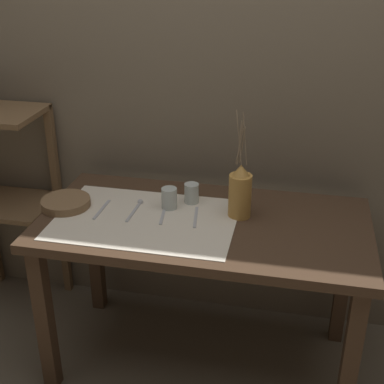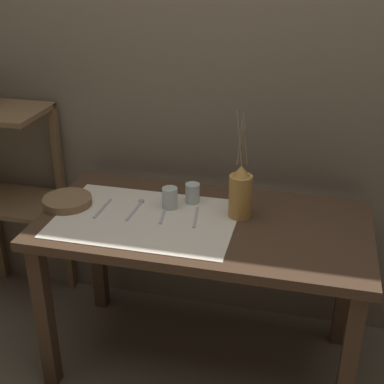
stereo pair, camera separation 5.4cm
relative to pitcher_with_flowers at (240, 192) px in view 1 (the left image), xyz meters
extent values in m
plane|color=brown|center=(-0.14, -0.07, -0.84)|extent=(12.00, 12.00, 0.00)
cube|color=#6B5E4C|center=(-0.14, 0.38, 0.36)|extent=(7.00, 0.06, 2.40)
cube|color=#422D1E|center=(-0.14, -0.07, -0.13)|extent=(1.32, 0.68, 0.04)
cube|color=#422D1E|center=(-0.74, -0.34, -0.49)|extent=(0.06, 0.06, 0.69)
cube|color=#422D1E|center=(0.47, -0.34, -0.49)|extent=(0.06, 0.06, 0.69)
cube|color=#422D1E|center=(-0.74, 0.21, -0.49)|extent=(0.06, 0.06, 0.69)
cube|color=#422D1E|center=(0.47, 0.21, -0.49)|extent=(0.06, 0.06, 0.69)
cube|color=brown|center=(-1.17, 0.17, -0.26)|extent=(0.45, 0.33, 0.02)
cube|color=brown|center=(-0.96, 0.32, -0.31)|extent=(0.04, 0.04, 1.05)
cube|color=beige|center=(-0.36, -0.11, -0.10)|extent=(0.72, 0.49, 0.00)
cylinder|color=#B7843D|center=(0.00, 0.00, -0.02)|extent=(0.09, 0.09, 0.18)
cone|color=#B7843D|center=(0.00, 0.00, 0.10)|extent=(0.07, 0.07, 0.05)
cylinder|color=#847056|center=(0.00, 0.00, 0.20)|extent=(0.02, 0.03, 0.16)
cylinder|color=#847056|center=(-0.01, 0.00, 0.20)|extent=(0.03, 0.02, 0.15)
cylinder|color=#847056|center=(-0.01, -0.01, 0.22)|extent=(0.02, 0.04, 0.20)
cylinder|color=#847056|center=(-0.01, 0.00, 0.21)|extent=(0.01, 0.02, 0.18)
cylinder|color=#847056|center=(-0.01, 0.00, 0.23)|extent=(0.03, 0.03, 0.21)
cylinder|color=#847056|center=(0.01, 0.01, 0.22)|extent=(0.03, 0.02, 0.21)
cylinder|color=brown|center=(-0.72, -0.07, -0.09)|extent=(0.21, 0.21, 0.04)
cylinder|color=#B7C1BC|center=(-0.29, 0.00, -0.06)|extent=(0.06, 0.06, 0.09)
cylinder|color=#B7C1BC|center=(-0.21, 0.07, -0.06)|extent=(0.06, 0.06, 0.08)
cube|color=#A8A8AD|center=(-0.56, -0.07, -0.10)|extent=(0.01, 0.17, 0.00)
cube|color=#A8A8AD|center=(-0.43, -0.06, -0.10)|extent=(0.02, 0.17, 0.00)
sphere|color=#A8A8AD|center=(-0.43, 0.02, -0.10)|extent=(0.02, 0.02, 0.02)
cube|color=#A8A8AD|center=(-0.30, -0.06, -0.10)|extent=(0.03, 0.17, 0.00)
sphere|color=#A8A8AD|center=(-0.32, 0.03, -0.10)|extent=(0.02, 0.02, 0.02)
cube|color=#A8A8AD|center=(-0.17, -0.06, -0.10)|extent=(0.04, 0.17, 0.00)
camera|label=1|loc=(0.21, -1.92, 0.93)|focal=50.00mm
camera|label=2|loc=(0.26, -1.90, 0.93)|focal=50.00mm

